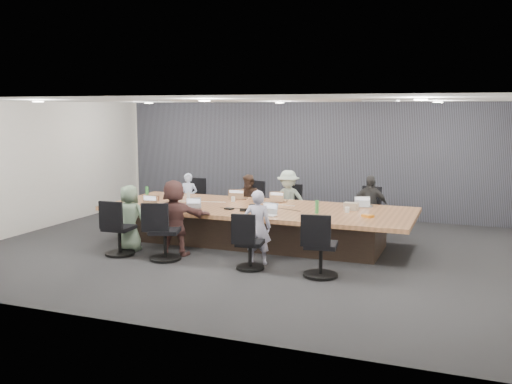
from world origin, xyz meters
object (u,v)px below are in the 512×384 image
(laptop_3, at_px, (365,206))
(bottle_green_right, at_px, (317,207))
(person_2, at_px, (288,201))
(person_4, at_px, (130,218))
(person_6, at_px, (258,227))
(mug_brown, at_px, (157,198))
(stapler, at_px, (244,210))
(bottle_green_left, at_px, (147,192))
(chair_3, at_px, (372,216))
(person_0, at_px, (189,198))
(canvas_bag, at_px, (351,206))
(person_5, at_px, (174,218))
(chair_2, at_px, (293,212))
(chair_4, at_px, (119,232))
(bottle_clear, at_px, (188,197))
(laptop_2, at_px, (280,201))
(person_1, at_px, (250,201))
(conference_table, at_px, (258,224))
(snack_packet, at_px, (368,216))
(laptop_4, at_px, (145,207))
(chair_6, at_px, (250,247))
(chair_7, at_px, (321,250))
(person_3, at_px, (369,206))
(laptop_1, at_px, (240,198))
(laptop_0, at_px, (177,195))
(chair_5, at_px, (165,236))
(laptop_5, at_px, (189,210))
(chair_1, at_px, (255,208))

(laptop_3, distance_m, bottle_green_right, 1.26)
(person_2, relative_size, bottle_green_right, 5.44)
(person_4, xyz_separation_m, person_6, (2.56, -0.00, 0.02))
(mug_brown, bearing_deg, stapler, -14.44)
(person_6, bearing_deg, bottle_green_left, -40.47)
(bottle_green_right, bearing_deg, chair_3, 70.46)
(person_0, distance_m, canvas_bag, 4.14)
(person_5, bearing_deg, chair_2, -127.20)
(chair_4, bearing_deg, bottle_clear, 68.92)
(chair_2, relative_size, laptop_2, 2.51)
(chair_4, relative_size, person_1, 0.70)
(conference_table, bearing_deg, snack_packet, -7.24)
(laptop_2, distance_m, canvas_bag, 1.65)
(chair_2, distance_m, mug_brown, 3.01)
(laptop_3, xyz_separation_m, laptop_4, (-3.99, -1.60, 0.00))
(chair_6, height_order, canvas_bag, canvas_bag)
(chair_7, distance_m, bottle_clear, 3.67)
(person_3, bearing_deg, chair_3, 88.43)
(chair_6, bearing_deg, chair_3, 59.17)
(laptop_1, height_order, snack_packet, snack_packet)
(conference_table, distance_m, person_1, 1.54)
(bottle_green_left, height_order, snack_packet, bottle_green_left)
(mug_brown, bearing_deg, bottle_clear, -1.88)
(person_0, relative_size, snack_packet, 5.88)
(chair_4, height_order, chair_6, chair_4)
(chair_7, bearing_deg, chair_3, 78.03)
(chair_4, relative_size, laptop_2, 2.88)
(laptop_0, xyz_separation_m, laptop_2, (2.42, 0.00, 0.00))
(chair_5, height_order, laptop_3, chair_5)
(bottle_green_right, bearing_deg, chair_7, -72.38)
(chair_7, distance_m, person_6, 1.27)
(bottle_green_right, bearing_deg, mug_brown, 175.71)
(person_3, relative_size, canvas_bag, 4.99)
(person_0, xyz_separation_m, laptop_0, (0.00, -0.55, 0.17))
(person_6, xyz_separation_m, bottle_clear, (-2.03, 1.34, 0.20))
(bottle_clear, bearing_deg, laptop_3, 13.13)
(chair_5, distance_m, person_3, 4.32)
(chair_3, distance_m, snack_packet, 2.03)
(chair_3, bearing_deg, snack_packet, 111.63)
(laptop_5, relative_size, snack_packet, 1.44)
(chair_6, height_order, laptop_4, laptop_4)
(chair_1, relative_size, laptop_3, 2.68)
(chair_2, relative_size, person_0, 0.62)
(person_3, xyz_separation_m, bottle_green_right, (-0.69, -1.60, 0.21))
(person_2, distance_m, person_3, 1.76)
(person_0, distance_m, bottle_green_left, 1.22)
(stapler, relative_size, canvas_bag, 0.62)
(chair_1, height_order, laptop_0, chair_1)
(person_2, xyz_separation_m, bottle_clear, (-1.71, -1.36, 0.18))
(laptop_2, bearing_deg, snack_packet, 141.53)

